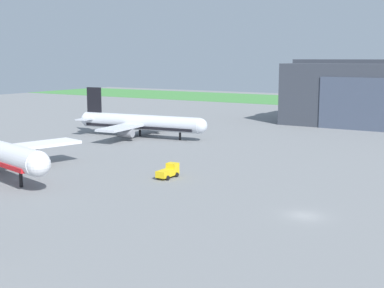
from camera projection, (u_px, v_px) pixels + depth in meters
ground_plane at (304, 216)px, 67.54m from camera, size 440.00×440.00×0.00m
airliner_far_left at (140, 123)px, 133.69m from camera, size 36.39×30.06×12.33m
baggage_tug at (169, 171)px, 88.92m from camera, size 2.32×4.74×2.31m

